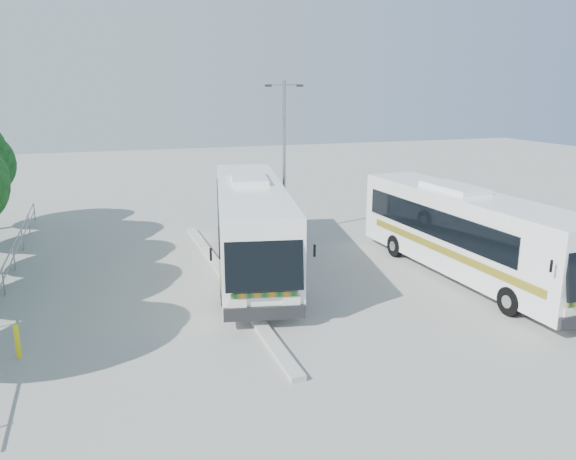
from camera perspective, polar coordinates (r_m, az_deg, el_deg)
name	(u,v)px	position (r m, az deg, el deg)	size (l,w,h in m)	color
ground	(302,291)	(20.17, 1.44, -6.23)	(100.00, 100.00, 0.00)	gray
kerb_divider	(227,279)	(21.34, -6.26, -4.93)	(0.40, 16.00, 0.15)	#B2B2AD
railing	(6,267)	(22.85, -26.70, -3.36)	(0.06, 22.00, 1.00)	gray
coach_main	(251,223)	(22.19, -3.78, 0.69)	(4.87, 12.49, 3.40)	white
coach_adjacent	(467,232)	(22.25, 17.73, -0.20)	(2.76, 11.66, 3.22)	white
lamppost	(284,152)	(27.22, -0.39, 7.97)	(1.77, 0.67, 7.38)	#93949B
bollard	(17,341)	(16.92, -25.79, -10.14)	(0.13, 0.13, 0.95)	yellow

